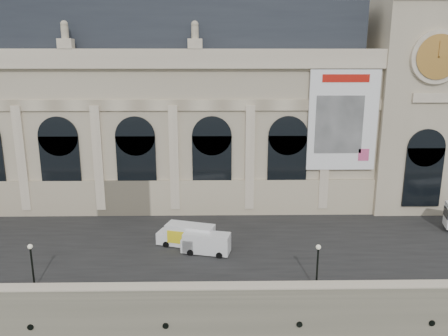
{
  "coord_description": "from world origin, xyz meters",
  "views": [
    {
      "loc": [
        6.63,
        -34.49,
        26.72
      ],
      "look_at": [
        7.6,
        22.0,
        12.62
      ],
      "focal_mm": 35.0,
      "sensor_mm": 36.0,
      "label": 1
    }
  ],
  "objects_px": {
    "lamp_left": "(32,267)",
    "lamp_right": "(317,268)",
    "van_c": "(204,243)",
    "box_truck": "(187,235)"
  },
  "relations": [
    {
      "from": "box_truck",
      "to": "lamp_right",
      "type": "xyz_separation_m",
      "value": [
        12.55,
        -9.97,
        0.93
      ]
    },
    {
      "from": "box_truck",
      "to": "lamp_left",
      "type": "height_order",
      "value": "lamp_left"
    },
    {
      "from": "van_c",
      "to": "lamp_left",
      "type": "bearing_deg",
      "value": -154.26
    },
    {
      "from": "lamp_left",
      "to": "lamp_right",
      "type": "distance_m",
      "value": 26.09
    },
    {
      "from": "box_truck",
      "to": "lamp_right",
      "type": "height_order",
      "value": "lamp_right"
    },
    {
      "from": "van_c",
      "to": "lamp_right",
      "type": "height_order",
      "value": "lamp_right"
    },
    {
      "from": "van_c",
      "to": "lamp_right",
      "type": "relative_size",
      "value": 1.23
    },
    {
      "from": "van_c",
      "to": "box_truck",
      "type": "distance_m",
      "value": 2.71
    },
    {
      "from": "box_truck",
      "to": "lamp_left",
      "type": "distance_m",
      "value": 16.47
    },
    {
      "from": "van_c",
      "to": "box_truck",
      "type": "relative_size",
      "value": 0.81
    }
  ]
}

